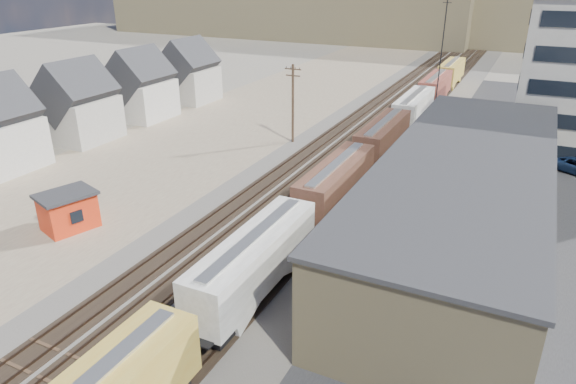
% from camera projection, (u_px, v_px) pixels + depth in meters
% --- Properties ---
extents(ground, '(300.00, 300.00, 0.00)m').
position_uv_depth(ground, '(108.00, 373.00, 28.67)').
color(ground, '#6B6356').
rests_on(ground, ground).
extents(ballast_bed, '(18.00, 200.00, 0.06)m').
position_uv_depth(ballast_bed, '(374.00, 134.00, 69.89)').
color(ballast_bed, '#4C4742').
rests_on(ballast_bed, ground).
extents(dirt_yard, '(24.00, 180.00, 0.03)m').
position_uv_depth(dirt_yard, '(210.00, 135.00, 69.64)').
color(dirt_yard, '#776152').
rests_on(dirt_yard, ground).
extents(asphalt_lot, '(26.00, 120.00, 0.04)m').
position_uv_depth(asphalt_lot, '(551.00, 206.00, 48.73)').
color(asphalt_lot, '#232326').
rests_on(asphalt_lot, ground).
extents(rail_tracks, '(11.40, 200.00, 0.24)m').
position_uv_depth(rail_tracks, '(370.00, 133.00, 70.07)').
color(rail_tracks, black).
rests_on(rail_tracks, ground).
extents(freight_train, '(3.00, 119.74, 4.46)m').
position_uv_depth(freight_train, '(362.00, 157.00, 53.16)').
color(freight_train, black).
rests_on(freight_train, ground).
extents(warehouse, '(12.40, 40.40, 7.25)m').
position_uv_depth(warehouse, '(463.00, 197.00, 41.83)').
color(warehouse, tan).
rests_on(warehouse, ground).
extents(utility_pole_north, '(2.20, 0.32, 10.00)m').
position_uv_depth(utility_pole_north, '(293.00, 102.00, 64.58)').
color(utility_pole_north, '#382619').
rests_on(utility_pole_north, ground).
extents(radio_mast, '(1.20, 0.16, 18.00)m').
position_uv_depth(radio_mast, '(441.00, 58.00, 72.09)').
color(radio_mast, black).
rests_on(radio_mast, ground).
extents(townhouse_row, '(8.15, 68.16, 10.47)m').
position_uv_depth(townhouse_row, '(39.00, 118.00, 61.13)').
color(townhouse_row, '#B7B2A8').
rests_on(townhouse_row, ground).
extents(maintenance_shed, '(4.77, 5.43, 3.34)m').
position_uv_depth(maintenance_shed, '(68.00, 210.00, 43.95)').
color(maintenance_shed, red).
rests_on(maintenance_shed, ground).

